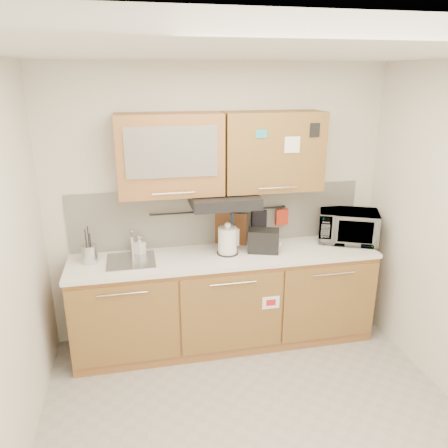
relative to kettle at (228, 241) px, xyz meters
name	(u,v)px	position (x,y,z in m)	size (l,w,h in m)	color
floor	(259,431)	(-0.02, -1.20, -1.04)	(3.20, 3.20, 0.00)	#9E9993
ceiling	(271,51)	(-0.02, -1.20, 1.56)	(3.20, 3.20, 0.00)	white
wall_back	(219,205)	(-0.02, 0.30, 0.26)	(3.20, 3.20, 0.00)	silver
base_cabinet	(225,304)	(-0.02, -0.01, -0.64)	(2.80, 0.64, 0.88)	#AB763C
countertop	(225,256)	(-0.02, -0.01, -0.14)	(2.82, 0.62, 0.04)	white
backsplash	(219,216)	(-0.02, 0.29, 0.16)	(2.80, 0.02, 0.56)	silver
upper_cabinets	(222,153)	(-0.03, 0.12, 0.79)	(1.82, 0.37, 0.70)	#AB763C
range_hood	(224,200)	(-0.02, 0.05, 0.38)	(0.60, 0.46, 0.10)	black
sink	(131,261)	(-0.87, 0.01, -0.12)	(0.42, 0.40, 0.26)	silver
utensil_rail	(220,211)	(-0.02, 0.25, 0.22)	(0.02, 0.02, 1.30)	black
utensil_crock	(90,254)	(-1.22, 0.04, -0.04)	(0.14, 0.14, 0.33)	silver
kettle	(228,241)	(0.00, 0.00, 0.00)	(0.23, 0.23, 0.30)	white
toaster	(263,241)	(0.33, -0.02, -0.01)	(0.32, 0.25, 0.21)	black
microwave	(348,226)	(1.23, 0.07, 0.03)	(0.56, 0.38, 0.31)	#999999
soap_bottle	(140,245)	(-0.79, 0.15, -0.04)	(0.08, 0.08, 0.17)	#999999
cutting_board	(229,234)	(0.06, 0.23, -0.02)	(0.35, 0.03, 0.43)	brown
oven_mitt	(236,222)	(0.13, 0.23, 0.10)	(0.12, 0.03, 0.20)	#1E488B
dark_pouch	(259,222)	(0.36, 0.23, 0.08)	(0.15, 0.04, 0.23)	black
pot_holder	(282,217)	(0.60, 0.23, 0.12)	(0.13, 0.02, 0.16)	#AF2B17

